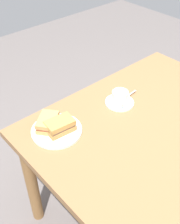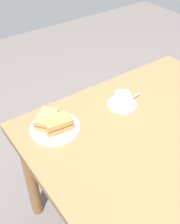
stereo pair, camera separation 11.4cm
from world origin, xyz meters
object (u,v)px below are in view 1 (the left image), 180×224
(dining_table, at_px, (149,136))
(sandwich_back, at_px, (48,122))
(sandwich_front, at_px, (60,126))
(coffee_saucer, at_px, (119,102))
(spoon, at_px, (129,95))
(sandwich_plate, at_px, (57,130))
(coffee_cup, at_px, (120,97))

(dining_table, bearing_deg, sandwich_back, 144.88)
(sandwich_front, distance_m, coffee_saucer, 0.38)
(dining_table, distance_m, spoon, 0.25)
(sandwich_back, bearing_deg, sandwich_plate, -66.09)
(sandwich_plate, bearing_deg, coffee_saucer, -6.66)
(sandwich_plate, xyz_separation_m, sandwich_front, (0.01, -0.02, 0.04))
(spoon, bearing_deg, sandwich_plate, 175.22)
(sandwich_back, distance_m, coffee_saucer, 0.42)
(sandwich_back, relative_size, coffee_saucer, 0.98)
(dining_table, xyz_separation_m, sandwich_plate, (-0.40, 0.25, 0.12))
(dining_table, relative_size, spoon, 12.33)
(dining_table, relative_size, coffee_saucer, 7.83)
(coffee_cup, xyz_separation_m, spoon, (0.08, 0.01, -0.03))
(sandwich_back, relative_size, spoon, 1.54)
(dining_table, distance_m, sandwich_back, 0.54)
(sandwich_front, xyz_separation_m, coffee_saucer, (0.38, -0.03, -0.04))
(sandwich_front, relative_size, spoon, 1.41)
(sandwich_plate, bearing_deg, coffee_cup, -6.88)
(coffee_cup, relative_size, spoon, 1.09)
(sandwich_plate, xyz_separation_m, sandwich_back, (-0.02, 0.04, 0.03))
(sandwich_plate, relative_size, spoon, 2.46)
(sandwich_plate, xyz_separation_m, coffee_saucer, (0.39, -0.05, -0.00))
(dining_table, relative_size, sandwich_front, 8.77)
(sandwich_plate, height_order, sandwich_front, sandwich_front)
(sandwich_plate, distance_m, sandwich_back, 0.06)
(sandwich_back, xyz_separation_m, coffee_saucer, (0.40, -0.09, -0.04))
(dining_table, xyz_separation_m, coffee_saucer, (-0.02, 0.21, 0.11))
(coffee_saucer, bearing_deg, spoon, 4.53)
(sandwich_plate, height_order, coffee_cup, coffee_cup)
(sandwich_front, relative_size, coffee_cup, 1.30)
(coffee_saucer, bearing_deg, coffee_cup, -123.03)
(sandwich_plate, bearing_deg, dining_table, -32.27)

